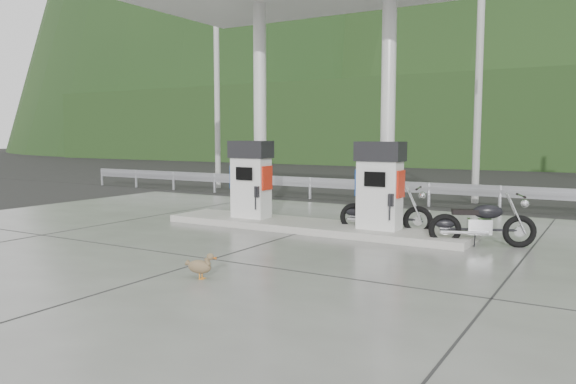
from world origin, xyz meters
The scene contains 16 objects.
ground centered at (0.00, 0.00, 0.00)m, with size 160.00×160.00×0.00m, color black.
forecourt_apron centered at (0.00, 0.00, 0.01)m, with size 18.00×14.00×0.02m, color slate.
pump_island centered at (0.00, 2.50, 0.10)m, with size 7.00×1.40×0.15m, color #A19F96.
gas_pump_left centered at (-1.60, 2.50, 1.07)m, with size 0.95×0.55×1.80m, color silver, non-canonical shape.
gas_pump_right centered at (1.60, 2.50, 1.07)m, with size 0.95×0.55×1.80m, color silver, non-canonical shape.
canopy_column_left centered at (-1.60, 2.90, 2.67)m, with size 0.30×0.30×5.00m, color silver.
canopy_column_right centered at (1.60, 2.90, 2.67)m, with size 0.30×0.30×5.00m, color silver.
guardrail centered at (0.00, 8.00, 0.71)m, with size 26.00×0.16×1.42m, color #A1A3A9, non-canonical shape.
road centered at (0.00, 11.50, 0.00)m, with size 60.00×7.00×0.01m, color black.
utility_pole_a centered at (-8.00, 9.50, 4.00)m, with size 0.22×0.22×8.00m, color #9B9B96.
utility_pole_b centered at (2.00, 9.50, 4.00)m, with size 0.22×0.22×8.00m, color #9B9B96.
tree_band centered at (0.00, 30.00, 3.00)m, with size 80.00×6.00×6.00m, color black.
forested_hills centered at (0.00, 60.00, 0.00)m, with size 100.00×40.00×140.00m, color black, non-canonical shape.
motorcycle_left centered at (1.58, 2.89, 0.46)m, with size 1.86×0.59×0.88m, color black, non-canonical shape.
motorcycle_right centered at (3.66, 2.47, 0.45)m, with size 1.82×0.58×0.86m, color black, non-canonical shape.
duck centered at (0.63, -2.09, 0.19)m, with size 0.46×0.13×0.33m, color brown, non-canonical shape.
Camera 1 is at (5.83, -8.32, 2.09)m, focal length 35.00 mm.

